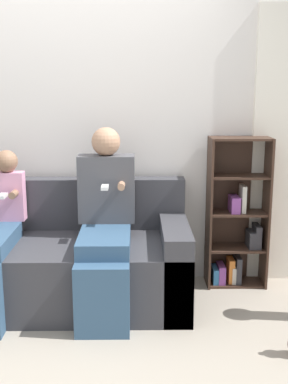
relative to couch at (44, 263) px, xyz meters
name	(u,v)px	position (x,y,z in m)	size (l,w,h in m)	color
ground_plane	(59,335)	(0.19, -0.52, -0.30)	(14.00, 14.00, 0.00)	#9E9384
back_wall	(73,126)	(0.19, 0.48, 0.98)	(10.00, 0.06, 2.55)	silver
couch	(44,263)	(0.00, 0.00, 0.00)	(2.14, 0.87, 0.88)	#38383D
adult_seated	(105,218)	(0.47, -0.09, 0.37)	(0.42, 0.82, 1.30)	#335170
bookshelf	(236,222)	(1.50, 0.34, 0.22)	(0.47, 0.26, 1.20)	#3D281E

